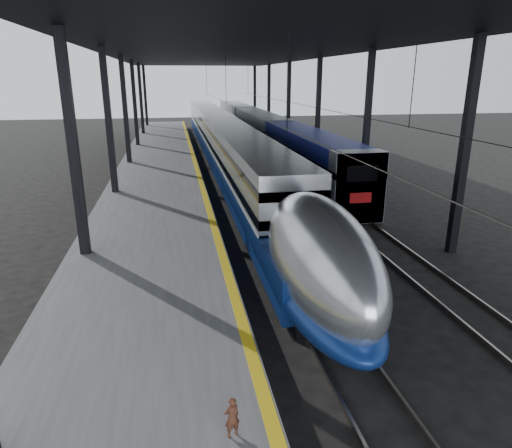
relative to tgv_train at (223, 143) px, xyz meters
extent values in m
plane|color=black|center=(-2.00, -28.01, -1.88)|extent=(160.00, 160.00, 0.00)
cube|color=#4C4C4F|center=(-5.50, -8.01, -1.38)|extent=(6.00, 80.00, 1.00)
cube|color=gold|center=(-2.70, -8.01, -0.87)|extent=(0.30, 80.00, 0.01)
cube|color=slate|center=(-0.72, -8.01, -1.80)|extent=(0.08, 80.00, 0.16)
cube|color=slate|center=(0.72, -8.01, -1.80)|extent=(0.08, 80.00, 0.16)
cube|color=slate|center=(4.28, -8.01, -1.80)|extent=(0.08, 80.00, 0.16)
cube|color=slate|center=(5.72, -8.01, -1.80)|extent=(0.08, 80.00, 0.16)
cube|color=black|center=(-7.80, -23.01, 2.62)|extent=(0.35, 0.35, 9.00)
cube|color=black|center=(7.60, -23.01, 2.62)|extent=(0.35, 0.35, 9.00)
cube|color=black|center=(-7.80, -13.01, 2.62)|extent=(0.35, 0.35, 9.00)
cube|color=black|center=(7.60, -13.01, 2.62)|extent=(0.35, 0.35, 9.00)
cube|color=black|center=(-7.80, -3.01, 2.62)|extent=(0.35, 0.35, 9.00)
cube|color=black|center=(7.60, -3.01, 2.62)|extent=(0.35, 0.35, 9.00)
cube|color=black|center=(-7.80, 6.99, 2.62)|extent=(0.35, 0.35, 9.00)
cube|color=black|center=(7.60, 6.99, 2.62)|extent=(0.35, 0.35, 9.00)
cube|color=black|center=(-7.80, 16.99, 2.62)|extent=(0.35, 0.35, 9.00)
cube|color=black|center=(7.60, 16.99, 2.62)|extent=(0.35, 0.35, 9.00)
cube|color=black|center=(-7.80, 26.99, 2.62)|extent=(0.35, 0.35, 9.00)
cube|color=black|center=(7.60, 26.99, 2.62)|extent=(0.35, 0.35, 9.00)
cube|color=black|center=(-0.10, -8.01, 7.37)|extent=(18.00, 75.00, 0.45)
cylinder|color=slate|center=(0.00, -8.01, 3.62)|extent=(0.03, 74.00, 0.03)
cylinder|color=slate|center=(5.00, -8.01, 3.62)|extent=(0.03, 74.00, 0.03)
cube|color=silver|center=(0.00, 4.02, 0.27)|extent=(2.71, 57.00, 3.73)
cube|color=navy|center=(0.00, 2.52, -0.90)|extent=(2.78, 62.00, 1.45)
cube|color=silver|center=(0.00, 4.02, -0.15)|extent=(2.80, 57.00, 0.09)
cube|color=black|center=(0.00, 4.02, 1.34)|extent=(2.74, 57.00, 0.39)
cube|color=black|center=(0.00, 4.02, 0.27)|extent=(2.74, 57.00, 0.39)
ellipsoid|color=silver|center=(0.00, -27.48, 0.13)|extent=(2.71, 8.40, 3.73)
ellipsoid|color=navy|center=(0.00, -27.48, -0.94)|extent=(2.78, 8.40, 1.59)
ellipsoid|color=black|center=(0.00, -30.08, 0.88)|extent=(1.40, 2.20, 0.84)
cube|color=black|center=(0.00, -27.48, -1.68)|extent=(2.05, 2.60, 0.40)
cube|color=black|center=(0.00, -5.48, -1.68)|extent=(2.05, 2.60, 0.40)
cube|color=navy|center=(5.00, -9.79, 0.07)|extent=(2.72, 18.00, 3.69)
cube|color=gray|center=(5.00, -18.19, 0.07)|extent=(2.77, 1.20, 3.74)
cube|color=black|center=(5.00, -18.81, 0.89)|extent=(1.65, 0.06, 0.83)
cube|color=#B20D0F|center=(5.00, -18.81, -0.37)|extent=(1.17, 0.06, 0.53)
cube|color=gray|center=(5.00, 9.21, 0.07)|extent=(2.72, 18.00, 3.69)
cube|color=gray|center=(5.00, 28.21, 0.07)|extent=(2.72, 18.00, 3.69)
cube|color=black|center=(5.00, -15.79, -1.70)|extent=(2.14, 2.40, 0.36)
cube|color=black|center=(5.00, 6.21, -1.70)|extent=(2.14, 2.40, 0.36)
imported|color=#452417|center=(-3.49, -33.27, -0.46)|extent=(0.35, 0.29, 0.83)
camera|label=1|loc=(-4.27, -40.13, 5.48)|focal=32.00mm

